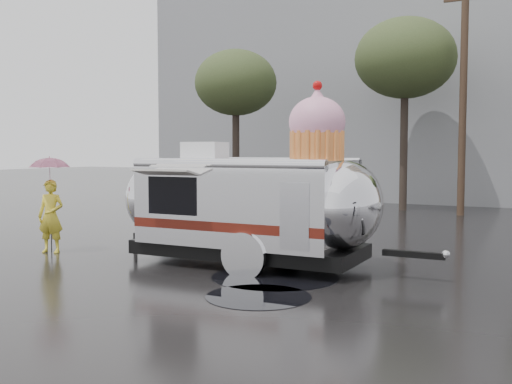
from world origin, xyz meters
The scene contains 10 objects.
ground centered at (0.00, 0.00, 0.00)m, with size 120.00×120.00×0.00m, color black.
puddles centered at (0.38, 1.55, 0.01)m, with size 10.80×8.29×0.01m.
grey_building centered at (-4.00, 24.00, 6.50)m, with size 22.00×12.00×13.00m, color gray.
utility_pole centered at (2.50, 14.00, 4.62)m, with size 1.60×0.28×9.00m.
tree_left centered at (-7.00, 13.00, 5.48)m, with size 3.64×3.64×6.95m.
tree_mid centered at (0.00, 15.00, 6.34)m, with size 4.20×4.20×8.03m.
barricade_row centered at (-5.55, 9.96, 0.52)m, with size 4.30×0.80×1.00m.
airstream_trailer centered at (0.03, 1.33, 1.42)m, with size 7.52×2.90×4.05m.
person_left centered at (-5.12, 0.41, 0.91)m, with size 0.65×0.43×1.81m, color yellow.
umbrella_pink centered at (-5.12, 0.41, 1.97)m, with size 1.24×1.24×2.40m.
Camera 1 is at (6.22, -10.27, 2.54)m, focal length 42.00 mm.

